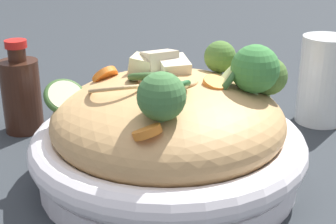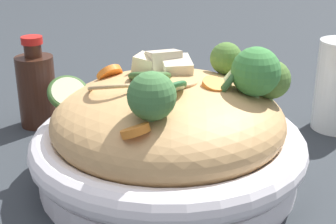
% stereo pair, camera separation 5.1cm
% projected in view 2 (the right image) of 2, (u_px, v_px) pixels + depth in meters
% --- Properties ---
extents(ground_plane, '(3.00, 3.00, 0.00)m').
position_uv_depth(ground_plane, '(168.00, 178.00, 0.54)').
color(ground_plane, '#2C3135').
extents(serving_bowl, '(0.29, 0.29, 0.06)m').
position_uv_depth(serving_bowl, '(168.00, 153.00, 0.53)').
color(serving_bowl, white).
rests_on(serving_bowl, ground_plane).
extents(noodle_heap, '(0.24, 0.24, 0.09)m').
position_uv_depth(noodle_heap, '(168.00, 120.00, 0.51)').
color(noodle_heap, tan).
rests_on(noodle_heap, serving_bowl).
extents(broccoli_florets, '(0.14, 0.19, 0.07)m').
position_uv_depth(broccoli_florets, '(231.00, 78.00, 0.48)').
color(broccoli_florets, '#9BAF70').
rests_on(broccoli_florets, serving_bowl).
extents(carrot_coins, '(0.15, 0.15, 0.03)m').
position_uv_depth(carrot_coins, '(146.00, 94.00, 0.48)').
color(carrot_coins, orange).
rests_on(carrot_coins, serving_bowl).
extents(zucchini_slices, '(0.21, 0.10, 0.05)m').
position_uv_depth(zucchini_slices, '(147.00, 86.00, 0.50)').
color(zucchini_slices, beige).
rests_on(zucchini_slices, serving_bowl).
extents(chicken_chunks, '(0.07, 0.05, 0.03)m').
position_uv_depth(chicken_chunks, '(163.00, 66.00, 0.53)').
color(chicken_chunks, beige).
rests_on(chicken_chunks, serving_bowl).
extents(soy_sauce_bottle, '(0.05, 0.05, 0.12)m').
position_uv_depth(soy_sauce_bottle, '(37.00, 89.00, 0.66)').
color(soy_sauce_bottle, '#381E14').
rests_on(soy_sauce_bottle, ground_plane).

